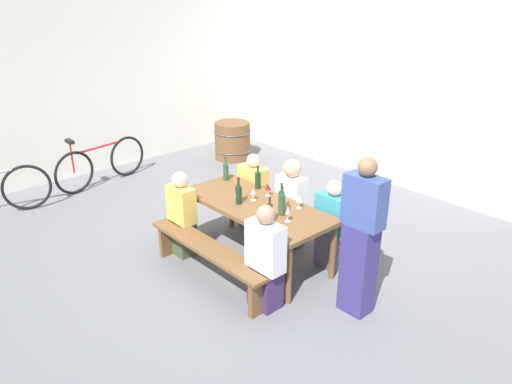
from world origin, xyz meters
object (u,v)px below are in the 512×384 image
object	(u,v)px
seated_guest_near_0	(182,216)
standing_host	(361,241)
wine_glass_0	(288,210)
wine_glass_4	(237,187)
wine_bottle_5	(226,172)
seated_guest_near_1	(265,260)
wine_glass_2	(253,191)
wine_glass_1	(299,198)
bench_near	(209,254)
wine_bottle_3	(282,204)
wine_bottle_4	(239,194)
seated_guest_far_1	(291,205)
seated_guest_far_2	(332,227)
wine_barrel	(232,140)
wine_bottle_0	(281,200)
tasting_table	(256,210)
wine_bottle_1	(258,180)
wine_glass_3	(268,187)
seated_guest_far_0	(253,194)
bench_far	(297,216)
wine_bottle_2	(270,213)
parked_bicycle_0	(101,163)

from	to	relation	value
seated_guest_near_0	standing_host	bearing A→B (deg)	-73.49
wine_glass_0	wine_glass_4	distance (m)	0.92
wine_bottle_5	seated_guest_near_1	distance (m)	1.81
wine_glass_2	wine_glass_1	bearing A→B (deg)	24.46
bench_near	wine_bottle_3	distance (m)	0.99
wine_bottle_4	seated_guest_near_1	distance (m)	1.05
seated_guest_far_1	seated_guest_far_2	xyz separation A→B (m)	(0.67, 0.00, -0.06)
wine_glass_4	wine_barrel	xyz separation A→B (m)	(-2.82, 2.27, -0.51)
wine_glass_2	wine_glass_4	bearing A→B (deg)	-168.54
seated_guest_near_0	seated_guest_far_1	world-z (taller)	seated_guest_far_1
bench_near	wine_bottle_0	xyz separation A→B (m)	(0.33, 0.80, 0.52)
wine_glass_2	seated_guest_near_1	distance (m)	1.11
tasting_table	wine_barrel	bearing A→B (deg)	144.35
wine_glass_4	wine_glass_1	bearing A→B (deg)	20.55
seated_guest_near_0	wine_bottle_1	bearing A→B (deg)	-22.84
wine_glass_2	seated_guest_far_2	xyz separation A→B (m)	(0.80, 0.52, -0.35)
tasting_table	wine_barrel	xyz separation A→B (m)	(-3.16, 2.27, -0.32)
wine_glass_1	wine_glass_3	size ratio (longest dim) A/B	1.10
wine_glass_4	bench_near	bearing A→B (deg)	-64.60
wine_bottle_0	standing_host	bearing A→B (deg)	-0.52
seated_guest_far_0	bench_near	bearing A→B (deg)	27.94
bench_far	wine_bottle_2	xyz separation A→B (m)	(0.49, -0.96, 0.52)
seated_guest_near_0	wine_barrel	size ratio (longest dim) A/B	1.53
wine_bottle_2	wine_glass_2	distance (m)	0.65
bench_far	wine_barrel	world-z (taller)	wine_barrel
wine_bottle_2	wine_bottle_1	bearing A→B (deg)	144.55
bench_near	wine_bottle_2	world-z (taller)	wine_bottle_2
wine_bottle_5	parked_bicycle_0	xyz separation A→B (m)	(-2.76, -0.45, -0.50)
wine_glass_1	parked_bicycle_0	world-z (taller)	wine_glass_1
seated_guest_near_0	parked_bicycle_0	world-z (taller)	seated_guest_near_0
seated_guest_far_1	wine_barrel	distance (m)	3.62
standing_host	seated_guest_far_2	bearing A→B (deg)	-33.34
wine_glass_3	standing_host	size ratio (longest dim) A/B	0.09
wine_bottle_3	wine_glass_2	distance (m)	0.52
bench_far	wine_bottle_2	distance (m)	1.20
wine_glass_4	seated_guest_far_2	xyz separation A→B (m)	(1.04, 0.57, -0.35)
wine_bottle_0	wine_bottle_3	distance (m)	0.12
wine_bottle_0	wine_glass_0	size ratio (longest dim) A/B	1.75
seated_guest_far_2	seated_guest_near_1	bearing A→B (deg)	3.22
wine_glass_3	parked_bicycle_0	distance (m)	3.58
wine_bottle_3	seated_guest_far_2	distance (m)	0.73
wine_bottle_1	seated_guest_far_1	distance (m)	0.53
seated_guest_far_2	parked_bicycle_0	world-z (taller)	seated_guest_far_2
seated_guest_near_1	wine_glass_1	bearing A→B (deg)	21.77
seated_guest_near_1	seated_guest_far_0	size ratio (longest dim) A/B	1.08
wine_bottle_5	wine_glass_4	world-z (taller)	wine_bottle_5
seated_guest_far_1	parked_bicycle_0	size ratio (longest dim) A/B	0.68
wine_bottle_2	seated_guest_far_0	world-z (taller)	seated_guest_far_0
wine_glass_0	wine_bottle_1	bearing A→B (deg)	156.30
seated_guest_far_1	wine_bottle_0	bearing A→B (deg)	31.75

